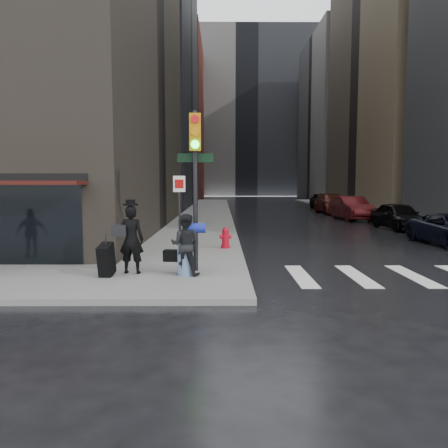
{
  "coord_description": "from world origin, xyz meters",
  "views": [
    {
      "loc": [
        1.23,
        -11.23,
        2.67
      ],
      "look_at": [
        1.32,
        3.0,
        1.3
      ],
      "focal_mm": 35.0,
      "sensor_mm": 36.0,
      "label": 1
    }
  ],
  "objects": [
    {
      "name": "parked_car_2",
      "position": [
        10.48,
        19.63,
        0.83
      ],
      "size": [
        2.05,
        5.13,
        1.66
      ],
      "primitive_type": "imported",
      "rotation": [
        0.0,
        0.0,
        0.06
      ],
      "color": "#400C0E",
      "rests_on": "ground"
    },
    {
      "name": "parked_car_4",
      "position": [
        11.39,
        32.31,
        0.82
      ],
      "size": [
        2.05,
        4.87,
        1.64
      ],
      "primitive_type": "imported",
      "rotation": [
        0.0,
        0.0,
        0.02
      ],
      "color": "black",
      "rests_on": "ground"
    },
    {
      "name": "ground",
      "position": [
        0.0,
        0.0,
        0.0
      ],
      "size": [
        140.0,
        140.0,
        0.0
      ],
      "primitive_type": "plane",
      "color": "black",
      "rests_on": "ground"
    },
    {
      "name": "man_overcoat",
      "position": [
        -1.38,
        0.62,
        1.02
      ],
      "size": [
        1.14,
        1.03,
        2.08
      ],
      "rotation": [
        0.0,
        0.0,
        3.07
      ],
      "color": "black",
      "rests_on": "ground"
    },
    {
      "name": "crosswalk",
      "position": [
        7.5,
        1.0,
        0.0
      ],
      "size": [
        8.5,
        3.0,
        0.01
      ],
      "color": "silver",
      "rests_on": "ground"
    },
    {
      "name": "man_jeans",
      "position": [
        0.25,
        0.44,
        0.99
      ],
      "size": [
        1.18,
        0.78,
        1.67
      ],
      "rotation": [
        0.0,
        0.0,
        2.98
      ],
      "color": "black",
      "rests_on": "ground"
    },
    {
      "name": "parked_car_1",
      "position": [
        11.26,
        13.29,
        0.76
      ],
      "size": [
        2.09,
        4.59,
        1.53
      ],
      "primitive_type": "imported",
      "rotation": [
        0.0,
        0.0,
        0.07
      ],
      "color": "black",
      "rests_on": "ground"
    },
    {
      "name": "parked_car_3",
      "position": [
        10.74,
        25.97,
        0.84
      ],
      "size": [
        2.53,
        5.83,
        1.67
      ],
      "primitive_type": "imported",
      "rotation": [
        0.0,
        0.0,
        0.03
      ],
      "color": "#3C120C",
      "rests_on": "ground"
    },
    {
      "name": "fire_hydrant",
      "position": [
        1.39,
        5.32,
        0.51
      ],
      "size": [
        0.46,
        0.35,
        0.8
      ],
      "rotation": [
        0.0,
        0.0,
        0.18
      ],
      "color": "#B80B1C",
      "rests_on": "ground"
    },
    {
      "name": "sidewalk_right",
      "position": [
        13.5,
        27.0,
        0.07
      ],
      "size": [
        3.0,
        50.0,
        0.15
      ],
      "primitive_type": "cube",
      "color": "slate",
      "rests_on": "ground"
    },
    {
      "name": "bldg_right_far",
      "position": [
        26.0,
        58.0,
        12.5
      ],
      "size": [
        22.0,
        20.0,
        25.0
      ],
      "primitive_type": "cube",
      "color": "slate",
      "rests_on": "ground"
    },
    {
      "name": "traffic_light",
      "position": [
        0.47,
        0.97,
        3.04
      ],
      "size": [
        1.12,
        0.52,
        4.49
      ],
      "rotation": [
        0.0,
        0.0,
        0.06
      ],
      "color": "black",
      "rests_on": "ground"
    },
    {
      "name": "bldg_left_far",
      "position": [
        -13.0,
        62.0,
        13.0
      ],
      "size": [
        22.0,
        20.0,
        26.0
      ],
      "primitive_type": "cube",
      "color": "brown",
      "rests_on": "ground"
    },
    {
      "name": "bldg_left_mid",
      "position": [
        -13.0,
        38.0,
        17.0
      ],
      "size": [
        22.0,
        24.0,
        34.0
      ],
      "primitive_type": "cube",
      "color": "slate",
      "rests_on": "ground"
    },
    {
      "name": "sidewalk_left",
      "position": [
        0.0,
        27.0,
        0.07
      ],
      "size": [
        4.0,
        50.0,
        0.15
      ],
      "primitive_type": "cube",
      "color": "slate",
      "rests_on": "ground"
    },
    {
      "name": "bldg_distant",
      "position": [
        6.0,
        78.0,
        16.0
      ],
      "size": [
        40.0,
        12.0,
        32.0
      ],
      "primitive_type": "cube",
      "color": "slate",
      "rests_on": "ground"
    }
  ]
}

